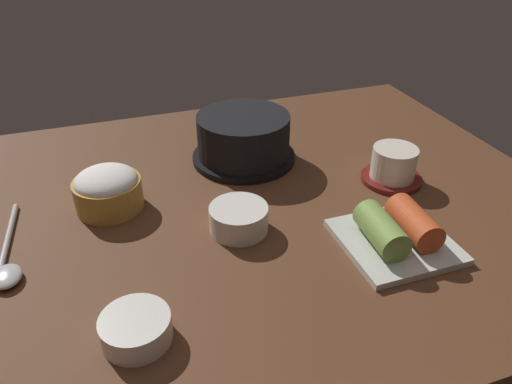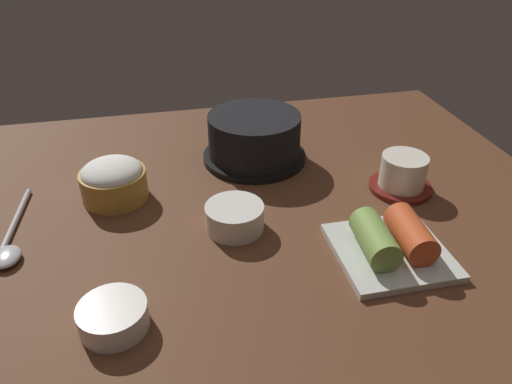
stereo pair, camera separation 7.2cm
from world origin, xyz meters
TOP-DOWN VIEW (x-y plane):
  - dining_table at (0.00, 0.00)cm, footprint 100.00×76.00cm
  - stone_pot at (5.10, 13.42)cm, footprint 17.92×17.92cm
  - rice_bowl at (-18.46, 5.67)cm, footprint 9.94×9.94cm
  - tea_cup_with_saucer at (25.59, -1.49)cm, footprint 9.80×9.80cm
  - banchan_cup_center at (-1.94, -6.01)cm, footprint 8.23×8.23cm
  - kimchi_plate at (16.82, -16.18)cm, footprint 14.19×14.19cm
  - side_bowl_near at (-18.08, -21.03)cm, footprint 7.61×7.61cm
  - spoon at (-32.05, -3.94)cm, footprint 3.60×19.15cm

SIDE VIEW (x-z plane):
  - dining_table at x=0.00cm, z-range 0.00..2.00cm
  - spoon at x=-32.05cm, z-range 1.94..3.29cm
  - side_bowl_near at x=-18.08cm, z-range 2.12..5.08cm
  - banchan_cup_center at x=-1.94cm, z-range 2.13..5.82cm
  - kimchi_plate at x=16.82cm, z-range 1.45..6.59cm
  - tea_cup_with_saucer at x=25.59cm, z-range 1.85..7.73cm
  - rice_bowl at x=-18.46cm, z-range 2.03..8.38cm
  - stone_pot at x=5.10cm, z-range 2.08..10.34cm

